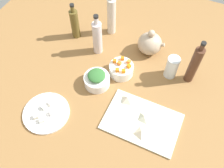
{
  "coord_description": "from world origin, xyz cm",
  "views": [
    {
      "loc": [
        28.51,
        -61.95,
        109.61
      ],
      "look_at": [
        0.0,
        0.0,
        8.0
      ],
      "focal_mm": 38.71,
      "sensor_mm": 36.0,
      "label": 1
    }
  ],
  "objects": [
    {
      "name": "bottle_3",
      "position": [
        -36.08,
        26.62,
        12.78
      ],
      "size": [
        4.92,
        4.92,
        23.18
      ],
      "color": "brown",
      "rests_on": "tabletop"
    },
    {
      "name": "carrot_cube_3",
      "position": [
        -1.47,
        12.46,
        9.92
      ],
      "size": [
        2.02,
        2.02,
        1.8
      ],
      "primitive_type": "cube",
      "rotation": [
        0.0,
        0.0,
        1.44
      ],
      "color": "orange",
      "rests_on": "bowl_carrots"
    },
    {
      "name": "dumpling_2",
      "position": [
        22.58,
        -17.13,
        5.43
      ],
      "size": [
        7.04,
        7.0,
        2.86
      ],
      "primitive_type": "pyramid",
      "rotation": [
        0.0,
        0.0,
        0.44
      ],
      "color": "beige",
      "rests_on": "cutting_board"
    },
    {
      "name": "carrot_cube_6",
      "position": [
        2.66,
        15.52,
        9.92
      ],
      "size": [
        2.04,
        2.04,
        1.8
      ],
      "primitive_type": "cube",
      "rotation": [
        0.0,
        0.0,
        3.0
      ],
      "color": "orange",
      "rests_on": "bowl_carrots"
    },
    {
      "name": "carrot_cube_4",
      "position": [
        -1.27,
        16.22,
        9.92
      ],
      "size": [
        2.37,
        2.37,
        1.8
      ],
      "primitive_type": "cube",
      "rotation": [
        0.0,
        0.0,
        1.98
      ],
      "color": "orange",
      "rests_on": "bowl_carrots"
    },
    {
      "name": "dumpling_1",
      "position": [
        9.94,
        -3.56,
        5.59
      ],
      "size": [
        6.7,
        6.6,
        3.18
      ],
      "primitive_type": "pyramid",
      "rotation": [
        0.0,
        0.0,
        2.67
      ],
      "color": "beige",
      "rests_on": "cutting_board"
    },
    {
      "name": "chopped_greens_mound",
      "position": [
        -8.66,
        -0.1,
        10.47
      ],
      "size": [
        12.68,
        12.71,
        3.17
      ],
      "primitive_type": "ellipsoid",
      "rotation": [
        0.0,
        0.0,
        2.16
      ],
      "color": "#336D32",
      "rests_on": "bowl_greens"
    },
    {
      "name": "bowl_greens",
      "position": [
        -8.66,
        -0.1,
        5.94
      ],
      "size": [
        13.57,
        13.57,
        5.88
      ],
      "primitive_type": "cylinder",
      "color": "white",
      "rests_on": "tabletop"
    },
    {
      "name": "carrot_cube_0",
      "position": [
        3.87,
        12.79,
        9.92
      ],
      "size": [
        2.35,
        2.35,
        1.8
      ],
      "primitive_type": "cube",
      "rotation": [
        0.0,
        0.0,
        2.75
      ],
      "color": "orange",
      "rests_on": "bowl_carrots"
    },
    {
      "name": "bottle_0",
      "position": [
        34.41,
        23.33,
        15.14
      ],
      "size": [
        4.79,
        4.79,
        27.91
      ],
      "color": "#502E1F",
      "rests_on": "tabletop"
    },
    {
      "name": "tabletop",
      "position": [
        0.0,
        0.0,
        1.5
      ],
      "size": [
        190.0,
        190.0,
        3.0
      ],
      "primitive_type": "cube",
      "color": "olive",
      "rests_on": "ground"
    },
    {
      "name": "teapot",
      "position": [
        8.28,
        33.18,
        9.47
      ],
      "size": [
        15.39,
        13.43,
        16.0
      ],
      "color": "tan",
      "rests_on": "tabletop"
    },
    {
      "name": "bowl_carrots",
      "position": [
        0.23,
        11.98,
        6.01
      ],
      "size": [
        13.14,
        13.14,
        6.02
      ],
      "primitive_type": "cylinder",
      "color": "white",
      "rests_on": "tabletop"
    },
    {
      "name": "drinking_glass_0",
      "position": [
        24.49,
        21.82,
        9.64
      ],
      "size": [
        6.5,
        6.5,
        13.28
      ],
      "primitive_type": "cylinder",
      "color": "white",
      "rests_on": "tabletop"
    },
    {
      "name": "tofu_cube_3",
      "position": [
        -25.37,
        -24.63,
        5.3
      ],
      "size": [
        2.61,
        2.61,
        2.2
      ],
      "primitive_type": "cube",
      "rotation": [
        0.0,
        0.0,
        1.36
      ],
      "color": "white",
      "rests_on": "plate_tofu"
    },
    {
      "name": "cutting_board",
      "position": [
        20.85,
        -10.92,
        3.5
      ],
      "size": [
        35.59,
        23.76,
        1.0
      ],
      "primitive_type": "cube",
      "rotation": [
        0.0,
        0.0,
        -0.0
      ],
      "color": "silver",
      "rests_on": "tabletop"
    },
    {
      "name": "tofu_cube_2",
      "position": [
        -22.32,
        -31.08,
        5.3
      ],
      "size": [
        3.11,
        3.11,
        2.2
      ],
      "primitive_type": "cube",
      "rotation": [
        0.0,
        0.0,
        2.3
      ],
      "color": "white",
      "rests_on": "plate_tofu"
    },
    {
      "name": "carrot_cube_2",
      "position": [
        -4.35,
        12.76,
        9.92
      ],
      "size": [
        2.27,
        2.27,
        1.8
      ],
      "primitive_type": "cube",
      "rotation": [
        0.0,
        0.0,
        0.32
      ],
      "color": "orange",
      "rests_on": "bowl_carrots"
    },
    {
      "name": "tofu_cube_1",
      "position": [
        -25.97,
        -30.57,
        5.3
      ],
      "size": [
        3.11,
        3.11,
        2.2
      ],
      "primitive_type": "cube",
      "rotation": [
        0.0,
        0.0,
        0.72
      ],
      "color": "white",
      "rests_on": "plate_tofu"
    },
    {
      "name": "tofu_cube_4",
      "position": [
        -23.54,
        -21.42,
        5.3
      ],
      "size": [
        3.01,
        3.01,
        2.2
      ],
      "primitive_type": "cube",
      "rotation": [
        0.0,
        0.0,
        2.61
      ],
      "color": "#FAE5CD",
      "rests_on": "plate_tofu"
    },
    {
      "name": "bottle_1",
      "position": [
        -18.65,
        21.2,
        13.94
      ],
      "size": [
        5.34,
        5.34,
        25.9
      ],
      "color": "silver",
      "rests_on": "tabletop"
    },
    {
      "name": "tofu_cube_0",
      "position": [
        -20.12,
        -25.7,
        5.3
      ],
      "size": [
        3.1,
        3.1,
        2.2
      ],
      "primitive_type": "cube",
      "rotation": [
        0.0,
        0.0,
        2.45
      ],
      "color": "white",
      "rests_on": "plate_tofu"
    },
    {
      "name": "carrot_cube_1",
      "position": [
        -0.6,
        7.85,
        9.92
      ],
      "size": [
        2.43,
        2.43,
        1.8
      ],
      "primitive_type": "cube",
      "rotation": [
        0.0,
        0.0,
        2.06
      ],
      "color": "orange",
      "rests_on": "bowl_carrots"
    },
    {
      "name": "plate_tofu",
      "position": [
        -23.4,
        -26.23,
        3.6
      ],
      "size": [
        22.8,
        22.8,
        1.2
      ],
      "primitive_type": "cylinder",
      "color": "white",
      "rests_on": "tabletop"
    },
    {
      "name": "carrot_cube_5",
      "position": [
        2.59,
        8.62,
        9.92
      ],
      "size": [
        2.45,
        2.45,
        1.8
      ],
      "primitive_type": "cube",
      "rotation": [
        0.0,
        0.0,
        2.08
      ],
      "color": "orange",
      "rests_on": "bowl_carrots"
    },
    {
      "name": "dumpling_0",
      "position": [
        20.98,
        -9.34,
        5.37
      ],
      "size": [
        6.7,
        6.69,
        2.74
      ],
      "primitive_type": "pyramid",
      "rotation": [
        0.0,
        0.0,
        2.37
      ],
      "color": "beige",
      "rests_on": "cutting_board"
    },
    {
      "name": "bottle_2",
      "position": [
        -18.23,
        38.89,
        15.22
      ],
      "size": [
        5.11,
        5.11,
        28.13
      ],
      "color": "beige",
      "rests_on": "tabletop"
    }
  ]
}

